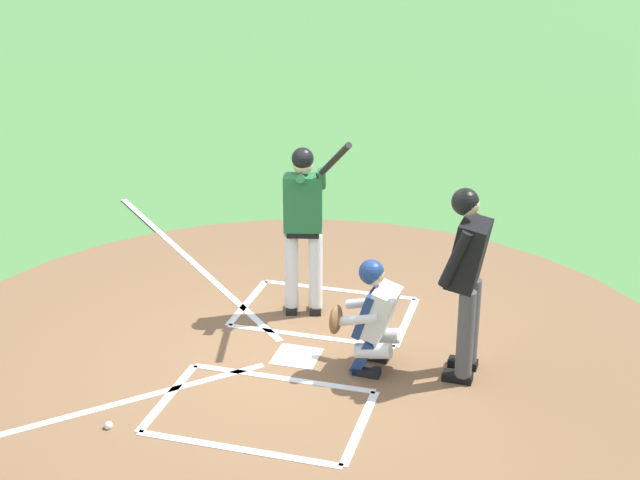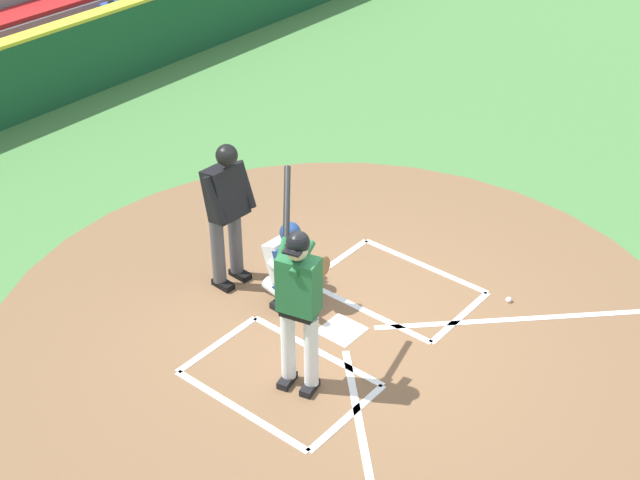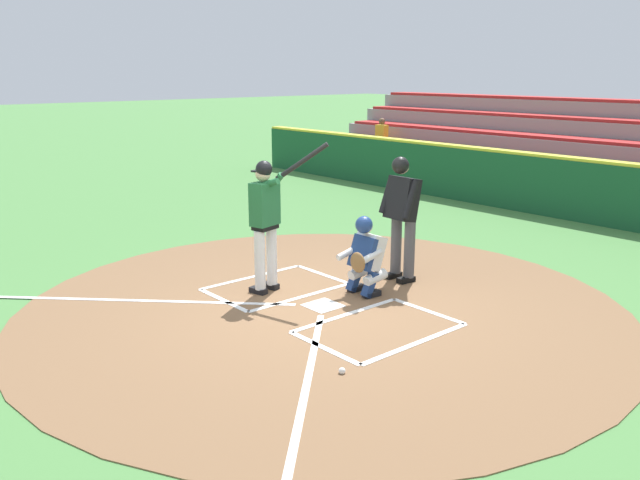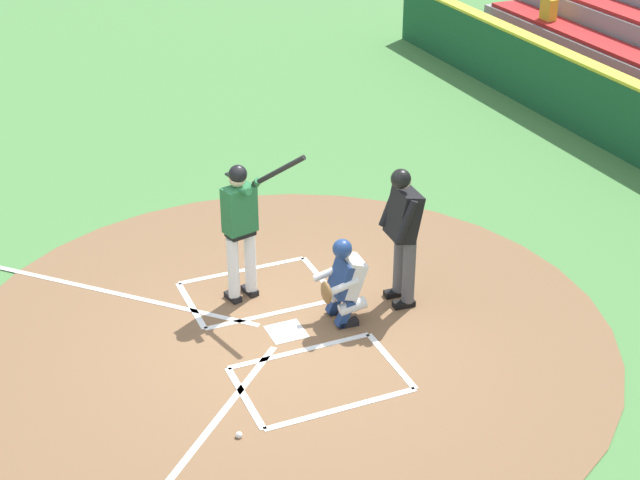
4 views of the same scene
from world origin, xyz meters
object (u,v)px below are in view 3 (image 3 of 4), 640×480
at_px(batter, 266,216).
at_px(catcher, 365,254).
at_px(baseball, 342,371).
at_px(plate_umpire, 402,210).

distance_m(batter, catcher, 1.47).
distance_m(catcher, baseball, 2.59).
bearing_deg(baseball, catcher, -49.63).
bearing_deg(catcher, batter, 44.31).
xyz_separation_m(batter, baseball, (-2.63, 0.97, -1.06)).
xyz_separation_m(catcher, plate_umpire, (0.12, -0.85, 0.49)).
height_order(catcher, plate_umpire, plate_umpire).
relative_size(batter, plate_umpire, 1.14).
height_order(batter, plate_umpire, batter).
xyz_separation_m(batter, catcher, (-0.99, -0.96, -0.51)).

